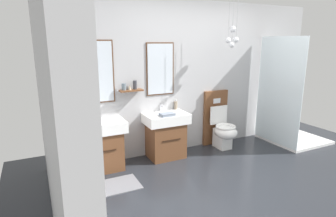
{
  "coord_description": "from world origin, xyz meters",
  "views": [
    {
      "loc": [
        -2.52,
        -2.49,
        1.86
      ],
      "look_at": [
        -0.73,
        1.21,
        0.87
      ],
      "focal_mm": 29.81,
      "sensor_mm": 36.0,
      "label": 1
    }
  ],
  "objects_px": {
    "toilet": "(220,126)",
    "folded_hand_towel": "(167,114)",
    "soap_dispenser": "(176,105)",
    "shower_tray": "(288,122)",
    "toothbrush_cup": "(79,117)",
    "vanity_sink_left": "(102,144)",
    "vanity_sink_right": "(166,134)"
  },
  "relations": [
    {
      "from": "toilet",
      "to": "folded_hand_towel",
      "type": "relative_size",
      "value": 4.55
    },
    {
      "from": "soap_dispenser",
      "to": "shower_tray",
      "type": "distance_m",
      "value": 2.22
    },
    {
      "from": "toothbrush_cup",
      "to": "soap_dispenser",
      "type": "xyz_separation_m",
      "value": [
        1.58,
        0.01,
        0.02
      ]
    },
    {
      "from": "vanity_sink_left",
      "to": "folded_hand_towel",
      "type": "bearing_deg",
      "value": -8.1
    },
    {
      "from": "toothbrush_cup",
      "to": "shower_tray",
      "type": "distance_m",
      "value": 3.75
    },
    {
      "from": "vanity_sink_right",
      "to": "toilet",
      "type": "xyz_separation_m",
      "value": [
        1.09,
        0.0,
        -0.02
      ]
    },
    {
      "from": "toothbrush_cup",
      "to": "soap_dispenser",
      "type": "bearing_deg",
      "value": 0.37
    },
    {
      "from": "vanity_sink_right",
      "to": "soap_dispenser",
      "type": "bearing_deg",
      "value": 32.22
    },
    {
      "from": "toothbrush_cup",
      "to": "shower_tray",
      "type": "xyz_separation_m",
      "value": [
        3.69,
        -0.53,
        -0.41
      ]
    },
    {
      "from": "vanity_sink_left",
      "to": "vanity_sink_right",
      "type": "bearing_deg",
      "value": 0.0
    },
    {
      "from": "toilet",
      "to": "toothbrush_cup",
      "type": "distance_m",
      "value": 2.44
    },
    {
      "from": "vanity_sink_left",
      "to": "soap_dispenser",
      "type": "bearing_deg",
      "value": 7.51
    },
    {
      "from": "toilet",
      "to": "soap_dispenser",
      "type": "relative_size",
      "value": 5.69
    },
    {
      "from": "folded_hand_towel",
      "to": "shower_tray",
      "type": "bearing_deg",
      "value": -5.27
    },
    {
      "from": "vanity_sink_left",
      "to": "soap_dispenser",
      "type": "xyz_separation_m",
      "value": [
        1.32,
        0.17,
        0.42
      ]
    },
    {
      "from": "soap_dispenser",
      "to": "shower_tray",
      "type": "relative_size",
      "value": 0.09
    },
    {
      "from": "soap_dispenser",
      "to": "shower_tray",
      "type": "bearing_deg",
      "value": -14.37
    },
    {
      "from": "vanity_sink_right",
      "to": "folded_hand_towel",
      "type": "height_order",
      "value": "folded_hand_towel"
    },
    {
      "from": "vanity_sink_left",
      "to": "soap_dispenser",
      "type": "relative_size",
      "value": 4.22
    },
    {
      "from": "vanity_sink_left",
      "to": "shower_tray",
      "type": "height_order",
      "value": "shower_tray"
    },
    {
      "from": "soap_dispenser",
      "to": "vanity_sink_left",
      "type": "bearing_deg",
      "value": -172.49
    },
    {
      "from": "vanity_sink_right",
      "to": "soap_dispenser",
      "type": "distance_m",
      "value": 0.53
    },
    {
      "from": "vanity_sink_left",
      "to": "folded_hand_towel",
      "type": "xyz_separation_m",
      "value": [
        1.0,
        -0.14,
        0.37
      ]
    },
    {
      "from": "vanity_sink_left",
      "to": "vanity_sink_right",
      "type": "height_order",
      "value": "same"
    },
    {
      "from": "shower_tray",
      "to": "toothbrush_cup",
      "type": "bearing_deg",
      "value": 171.83
    },
    {
      "from": "vanity_sink_right",
      "to": "toothbrush_cup",
      "type": "height_order",
      "value": "toothbrush_cup"
    },
    {
      "from": "vanity_sink_left",
      "to": "shower_tray",
      "type": "bearing_deg",
      "value": -6.1
    },
    {
      "from": "soap_dispenser",
      "to": "toothbrush_cup",
      "type": "bearing_deg",
      "value": -179.63
    },
    {
      "from": "toothbrush_cup",
      "to": "soap_dispenser",
      "type": "relative_size",
      "value": 1.19
    },
    {
      "from": "vanity_sink_right",
      "to": "soap_dispenser",
      "type": "relative_size",
      "value": 4.22
    },
    {
      "from": "vanity_sink_right",
      "to": "vanity_sink_left",
      "type": "bearing_deg",
      "value": 180.0
    },
    {
      "from": "vanity_sink_right",
      "to": "toilet",
      "type": "bearing_deg",
      "value": 0.14
    }
  ]
}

